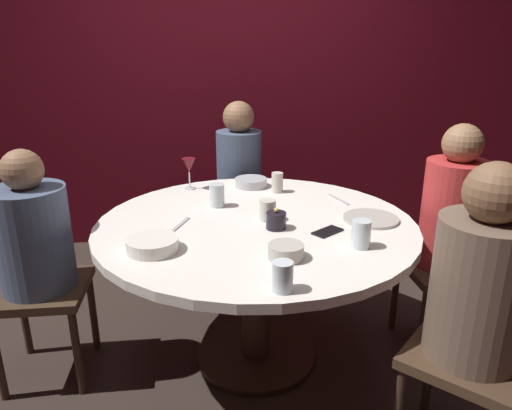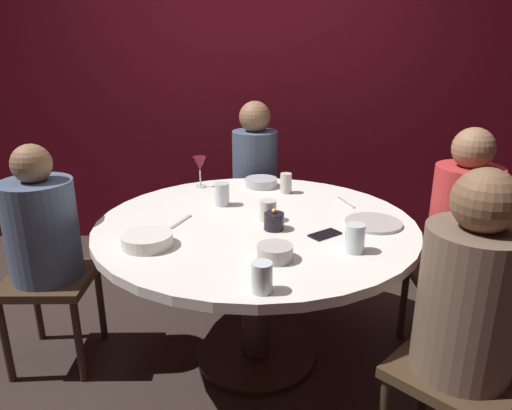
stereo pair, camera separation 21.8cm
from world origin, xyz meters
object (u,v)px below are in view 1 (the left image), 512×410
Objects in this scene: cup_center_front at (283,277)px; cell_phone at (328,232)px; cup_far_edge at (268,210)px; dining_table at (256,248)px; seated_diner_back at (239,171)px; cup_near_candle at (277,182)px; cup_by_right_diner at (217,195)px; bowl_serving_large at (251,182)px; seated_diner_left at (34,242)px; cup_by_left_diner at (361,234)px; seated_diner_front_right at (479,290)px; bowl_salad_center at (153,245)px; bowl_small_white at (286,251)px; wine_glass at (189,167)px; dinner_plate at (371,219)px; seated_diner_right at (452,217)px; candle_holder at (276,220)px.

cell_phone is at bearing 59.86° from cup_center_front.
dining_table is at bearing -168.54° from cup_far_edge.
seated_diner_back reaches higher than cell_phone.
cup_by_right_diner is at bearing -148.91° from cup_near_candle.
seated_diner_left is at bearing -151.55° from bowl_serving_large.
bowl_serving_large is 0.96m from cup_by_left_diner.
cup_center_front is (0.01, -1.63, 0.07)m from seated_diner_back.
seated_diner_front_right is 0.68m from cup_center_front.
seated_diner_back is 1.33m from bowl_salad_center.
bowl_small_white is 1.26× the size of cup_near_candle.
seated_diner_left reaches higher than bowl_small_white.
bowl_serving_large is (-0.26, 0.73, 0.02)m from cell_phone.
seated_diner_back is at bearing 158.43° from cell_phone.
cup_by_right_diner is at bearing 110.59° from bowl_small_white.
wine_glass is 0.68× the size of dinner_plate.
wine_glass reaches higher than bowl_serving_large.
cup_by_right_diner is (-0.56, 0.57, 0.00)m from cup_by_left_diner.
seated_diner_right reaches higher than cup_by_left_diner.
dining_table is at bearing 0.00° from seated_diner_left.
wine_glass is 1.60× the size of cup_near_candle.
seated_diner_back is 10.72× the size of cup_near_candle.
seated_diner_back reaches higher than seated_diner_left.
bowl_serving_large is at bearing 92.30° from cup_far_edge.
bowl_small_white is (0.07, -0.41, 0.16)m from dining_table.
cup_center_front is at bearing -32.87° from seated_diner_left.
bowl_small_white is at bearing -167.92° from cup_by_left_diner.
seated_diner_right reaches higher than dining_table.
cup_near_candle is (0.61, 0.71, 0.03)m from bowl_salad_center.
bowl_salad_center reaches higher than dinner_plate.
cell_phone is 1.01× the size of bowl_small_white.
seated_diner_right is 0.98m from bowl_small_white.
seated_diner_back is 4.58× the size of dinner_plate.
dinner_plate is 2.23× the size of cup_by_right_diner.
cup_near_candle is at bearing 17.13° from seated_diner_back.
cup_by_right_diner is at bearing 101.80° from cup_center_front.
dining_table is at bearing 91.28° from cup_center_front.
candle_holder reaches higher than dinner_plate.
cup_near_candle is at bearing 105.87° from cup_by_left_diner.
dinner_plate is at bearing 81.73° from cell_phone.
bowl_salad_center is 0.53m from bowl_small_white.
seated_diner_left is 1.30m from cell_phone.
cup_by_right_diner is (-0.70, 0.28, 0.05)m from dinner_plate.
wine_glass is 0.66m from cup_far_edge.
seated_diner_right is (1.96, -0.00, 0.03)m from seated_diner_left.
cell_phone is 1.44× the size of cup_far_edge.
seated_diner_back reaches higher than cup_far_edge.
dining_table is 1.25× the size of seated_diner_front_right.
candle_holder is 0.70× the size of bowl_small_white.
dining_table is 15.15× the size of candle_holder.
cup_by_right_diner is at bearing -11.59° from seated_diner_right.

